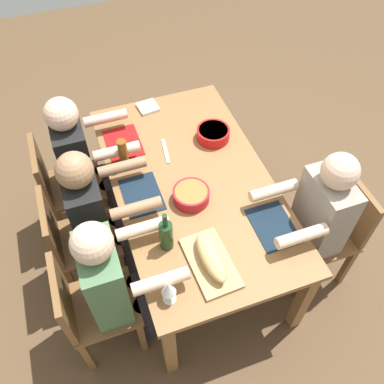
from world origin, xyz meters
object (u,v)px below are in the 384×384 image
at_px(serving_bowl_fruit, 191,195).
at_px(cutting_board, 211,263).
at_px(bread_loaf, 211,257).
at_px(serving_bowl_greens, 213,133).
at_px(napkin_stack, 148,107).
at_px(diner_far_center, 96,212).
at_px(diner_near_left, 316,216).
at_px(chair_far_center, 73,239).
at_px(chair_far_right, 62,185).
at_px(chair_far_left, 87,307).
at_px(wine_glass, 169,289).
at_px(diner_far_right, 81,158).
at_px(diner_far_left, 113,280).
at_px(chair_near_left, 333,228).
at_px(beer_bottle, 123,154).
at_px(wine_bottle, 166,235).
at_px(dining_table, 192,189).

bearing_deg(serving_bowl_fruit, cutting_board, 173.90).
bearing_deg(serving_bowl_fruit, bread_loaf, 173.90).
height_order(serving_bowl_greens, napkin_stack, serving_bowl_greens).
bearing_deg(diner_far_center, serving_bowl_fruit, -103.35).
bearing_deg(cutting_board, diner_far_center, 41.63).
xyz_separation_m(diner_near_left, chair_far_center, (0.49, 1.44, -0.21)).
relative_size(chair_far_right, serving_bowl_fruit, 3.78).
height_order(chair_far_left, wine_glass, wine_glass).
bearing_deg(diner_far_right, serving_bowl_fruit, -137.25).
xyz_separation_m(chair_far_left, serving_bowl_fruit, (0.35, -0.76, 0.30)).
relative_size(diner_far_left, diner_far_center, 1.00).
bearing_deg(diner_far_right, diner_far_left, 180.00).
distance_m(diner_far_left, wine_glass, 0.38).
bearing_deg(chair_near_left, wine_glass, 100.88).
distance_m(diner_far_right, serving_bowl_fruit, 0.85).
distance_m(chair_far_center, wine_glass, 0.92).
relative_size(chair_far_left, diner_far_center, 0.71).
bearing_deg(diner_far_center, chair_far_center, 90.00).
bearing_deg(chair_far_center, serving_bowl_greens, -73.46).
xyz_separation_m(diner_far_right, wine_glass, (-1.20, -0.25, 0.16)).
height_order(chair_far_right, wine_glass, wine_glass).
xyz_separation_m(serving_bowl_fruit, napkin_stack, (0.92, 0.02, -0.03)).
xyz_separation_m(bread_loaf, wine_glass, (-0.12, 0.27, 0.05)).
distance_m(diner_far_center, serving_bowl_greens, 0.96).
height_order(cutting_board, beer_bottle, beer_bottle).
bearing_deg(wine_bottle, bread_loaf, -135.01).
distance_m(diner_far_left, chair_far_center, 0.56).
height_order(serving_bowl_greens, bread_loaf, bread_loaf).
relative_size(diner_far_right, wine_bottle, 4.14).
relative_size(serving_bowl_greens, bread_loaf, 0.71).
distance_m(dining_table, wine_bottle, 0.53).
relative_size(dining_table, diner_far_left, 1.47).
xyz_separation_m(serving_bowl_greens, beer_bottle, (-0.05, 0.64, 0.06)).
xyz_separation_m(chair_near_left, serving_bowl_greens, (0.81, 0.54, 0.30)).
xyz_separation_m(dining_table, cutting_board, (-0.59, 0.10, 0.09)).
distance_m(dining_table, diner_far_center, 0.63).
bearing_deg(wine_glass, chair_far_right, 19.95).
distance_m(wine_bottle, beer_bottle, 0.68).
bearing_deg(dining_table, diner_far_center, 90.00).
bearing_deg(dining_table, wine_bottle, 143.97).
distance_m(chair_far_right, bread_loaf, 1.33).
xyz_separation_m(serving_bowl_fruit, wine_glass, (-0.58, 0.32, 0.07)).
xyz_separation_m(diner_far_left, wine_bottle, (0.08, -0.34, 0.15)).
bearing_deg(cutting_board, serving_bowl_greens, -22.18).
distance_m(diner_near_left, diner_far_right, 1.59).
height_order(dining_table, cutting_board, cutting_board).
height_order(diner_near_left, wine_bottle, diner_near_left).
distance_m(dining_table, napkin_stack, 0.79).
bearing_deg(chair_far_right, serving_bowl_fruit, -129.35).
relative_size(chair_far_center, diner_far_right, 0.71).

